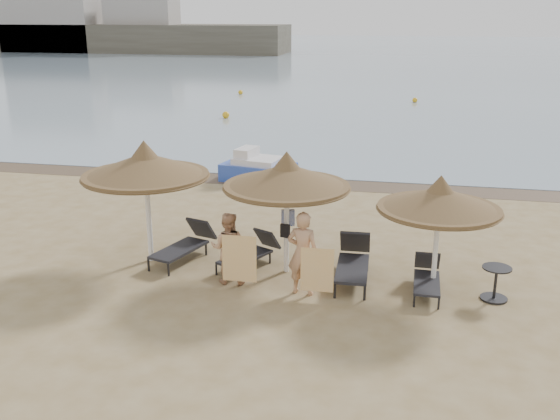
% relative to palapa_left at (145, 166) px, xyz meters
% --- Properties ---
extents(ground, '(160.00, 160.00, 0.00)m').
position_rel_palapa_left_xyz_m(ground, '(3.24, -1.44, -2.39)').
color(ground, '#9E8963').
rests_on(ground, ground).
extents(sea, '(200.00, 140.00, 0.03)m').
position_rel_palapa_left_xyz_m(sea, '(3.24, 78.56, -2.37)').
color(sea, gray).
rests_on(sea, ground).
extents(wet_sand_strip, '(200.00, 1.60, 0.01)m').
position_rel_palapa_left_xyz_m(wet_sand_strip, '(3.24, 7.96, -2.38)').
color(wet_sand_strip, brown).
rests_on(wet_sand_strip, ground).
extents(far_shore, '(150.00, 54.80, 12.00)m').
position_rel_palapa_left_xyz_m(far_shore, '(-21.87, 76.38, 0.52)').
color(far_shore, '#5C5646').
rests_on(far_shore, ground).
extents(palapa_left, '(3.02, 3.02, 3.00)m').
position_rel_palapa_left_xyz_m(palapa_left, '(0.00, 0.00, 0.00)').
color(palapa_left, white).
rests_on(palapa_left, ground).
extents(palapa_center, '(2.91, 2.91, 2.89)m').
position_rel_palapa_left_xyz_m(palapa_center, '(3.39, -0.00, -0.09)').
color(palapa_center, white).
rests_on(palapa_center, ground).
extents(palapa_right, '(2.63, 2.63, 2.61)m').
position_rel_palapa_left_xyz_m(palapa_right, '(6.74, -0.38, -0.31)').
color(palapa_right, white).
rests_on(palapa_right, ground).
extents(lounger_far_left, '(1.21, 2.08, 0.89)m').
position_rel_palapa_left_xyz_m(lounger_far_left, '(0.81, 0.28, -1.99)').
color(lounger_far_left, black).
rests_on(lounger_far_left, ground).
extents(lounger_near_left, '(1.31, 1.82, 0.79)m').
position_rel_palapa_left_xyz_m(lounger_near_left, '(2.50, 0.18, -2.03)').
color(lounger_near_left, black).
rests_on(lounger_near_left, ground).
extents(lounger_near_right, '(0.77, 2.13, 0.94)m').
position_rel_palapa_left_xyz_m(lounger_near_right, '(4.96, -0.07, -1.96)').
color(lounger_near_right, black).
rests_on(lounger_near_right, ground).
extents(lounger_far_right, '(0.57, 1.66, 0.74)m').
position_rel_palapa_left_xyz_m(lounger_far_right, '(6.60, -0.42, -2.06)').
color(lounger_far_right, black).
rests_on(lounger_far_right, ground).
extents(side_table, '(0.61, 0.61, 0.74)m').
position_rel_palapa_left_xyz_m(side_table, '(8.01, -0.59, -2.04)').
color(side_table, black).
rests_on(side_table, ground).
extents(person_left, '(0.92, 0.64, 1.92)m').
position_rel_palapa_left_xyz_m(person_left, '(2.23, -0.87, -1.43)').
color(person_left, tan).
rests_on(person_left, ground).
extents(person_right, '(1.06, 0.75, 2.16)m').
position_rel_palapa_left_xyz_m(person_right, '(3.96, -1.11, -1.31)').
color(person_right, tan).
rests_on(person_right, ground).
extents(towel_left, '(0.76, 0.04, 1.07)m').
position_rel_palapa_left_xyz_m(towel_left, '(2.58, -1.22, -1.65)').
color(towel_left, orange).
rests_on(towel_left, ground).
extents(towel_right, '(0.70, 0.04, 0.98)m').
position_rel_palapa_left_xyz_m(towel_right, '(4.31, -1.36, -1.71)').
color(towel_right, orange).
rests_on(towel_right, ground).
extents(bag_patterned, '(0.32, 0.19, 0.39)m').
position_rel_palapa_left_xyz_m(bag_patterned, '(3.39, 0.18, -1.12)').
color(bag_patterned, silver).
rests_on(bag_patterned, ground).
extents(bag_dark, '(0.23, 0.13, 0.32)m').
position_rel_palapa_left_xyz_m(bag_dark, '(3.39, -0.16, -1.32)').
color(bag_dark, black).
rests_on(bag_dark, ground).
extents(pedal_boat, '(2.75, 1.96, 1.17)m').
position_rel_palapa_left_xyz_m(pedal_boat, '(0.78, 7.92, -1.95)').
color(pedal_boat, '#2C4CB7').
rests_on(pedal_boat, ground).
extents(buoy_left, '(0.41, 0.41, 0.41)m').
position_rel_palapa_left_xyz_m(buoy_left, '(-4.20, 20.83, -2.18)').
color(buoy_left, '#EEAB18').
rests_on(buoy_left, ground).
extents(buoy_mid, '(0.34, 0.34, 0.34)m').
position_rel_palapa_left_xyz_m(buoy_mid, '(6.39, 29.65, -2.22)').
color(buoy_mid, '#EEAB18').
rests_on(buoy_mid, ground).
extents(buoy_extra, '(0.33, 0.33, 0.33)m').
position_rel_palapa_left_xyz_m(buoy_extra, '(-6.17, 31.37, -2.22)').
color(buoy_extra, '#EEAB18').
rests_on(buoy_extra, ground).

